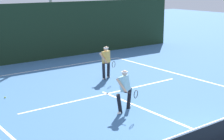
# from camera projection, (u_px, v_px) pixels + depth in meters

# --- Properties ---
(court_line_baseline_far) EXTENTS (9.70, 0.10, 0.01)m
(court_line_baseline_far) POSITION_uv_depth(u_px,v_px,m) (47.00, 69.00, 19.04)
(court_line_baseline_far) COLOR white
(court_line_baseline_far) RESTS_ON ground_plane
(court_line_service) EXTENTS (7.91, 0.10, 0.01)m
(court_line_service) POSITION_uv_depth(u_px,v_px,m) (107.00, 94.00, 14.73)
(court_line_service) COLOR white
(court_line_service) RESTS_ON ground_plane
(court_line_centre) EXTENTS (0.10, 6.40, 0.01)m
(court_line_centre) POSITION_uv_depth(u_px,v_px,m) (155.00, 113.00, 12.51)
(court_line_centre) COLOR white
(court_line_centre) RESTS_ON ground_plane
(player_near) EXTENTS (1.01, 0.98, 1.53)m
(player_near) POSITION_uv_depth(u_px,v_px,m) (125.00, 89.00, 12.54)
(player_near) COLOR black
(player_near) RESTS_ON ground_plane
(player_far) EXTENTS (0.68, 0.91, 1.60)m
(player_far) POSITION_uv_depth(u_px,v_px,m) (106.00, 61.00, 16.85)
(player_far) COLOR black
(player_far) RESTS_ON ground_plane
(tennis_ball) EXTENTS (0.07, 0.07, 0.07)m
(tennis_ball) POSITION_uv_depth(u_px,v_px,m) (5.00, 97.00, 14.17)
(tennis_ball) COLOR #D1E033
(tennis_ball) RESTS_ON ground_plane
(back_fence_windscreen) EXTENTS (22.25, 0.12, 3.43)m
(back_fence_windscreen) POSITION_uv_depth(u_px,v_px,m) (28.00, 33.00, 20.38)
(back_fence_windscreen) COLOR black
(back_fence_windscreen) RESTS_ON ground_plane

